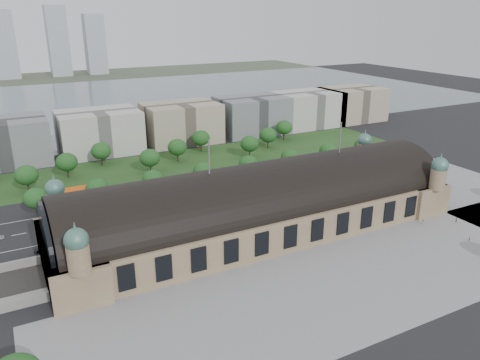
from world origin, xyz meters
name	(u,v)px	position (x,y,z in m)	size (l,w,h in m)	color
ground	(260,231)	(0.00, 0.00, 0.00)	(900.00, 900.00, 0.00)	black
station	(260,205)	(0.00, 0.00, 10.28)	(150.00, 48.40, 44.30)	#9C8761
plaza_south	(361,280)	(10.00, -44.00, 0.00)	(190.00, 48.00, 0.12)	gray
plaza_east	(450,186)	(103.00, 0.00, 0.00)	(56.00, 100.00, 0.12)	gray
road_slab	(174,205)	(-20.00, 38.00, 0.00)	(260.00, 26.00, 0.10)	black
grass_belt	(147,167)	(-15.00, 93.00, 0.00)	(300.00, 45.00, 0.10)	#22441B
petrol_station	(79,191)	(-53.91, 65.28, 2.95)	(14.00, 13.00, 5.05)	#D34E0C
lake	(96,102)	(0.00, 298.00, 0.00)	(700.00, 320.00, 0.08)	slate
far_shore	(63,77)	(0.00, 498.00, 0.00)	(700.00, 120.00, 0.14)	#44513D
far_tower_left	(5,45)	(-60.00, 508.00, 40.00)	(24.00, 24.00, 80.00)	#9EA8B2
far_tower_mid	(58,41)	(0.00, 508.00, 42.50)	(24.00, 24.00, 85.00)	#9EA8B2
far_tower_right	(95,44)	(45.00, 508.00, 37.50)	(24.00, 24.00, 75.00)	#9EA8B2
office_2	(3,142)	(-80.00, 133.00, 12.00)	(45.00, 32.00, 24.00)	slate
office_3	(99,132)	(-30.00, 133.00, 12.00)	(45.00, 32.00, 24.00)	#BBB9B2
office_4	(181,123)	(20.00, 133.00, 12.00)	(45.00, 32.00, 24.00)	tan
office_5	(252,115)	(70.00, 133.00, 12.00)	(45.00, 32.00, 24.00)	slate
office_6	(307,109)	(115.00, 133.00, 12.00)	(45.00, 32.00, 24.00)	#BBB9B2
office_7	(351,104)	(155.00, 133.00, 12.00)	(45.00, 32.00, 24.00)	tan
tree_row_2	(35,198)	(-72.00, 53.00, 7.43)	(9.60, 9.60, 11.52)	#2D2116
tree_row_3	(97,188)	(-48.00, 53.00, 7.43)	(9.60, 9.60, 11.52)	#2D2116
tree_row_4	(153,179)	(-24.00, 53.00, 7.43)	(9.60, 9.60, 11.52)	#2D2116
tree_row_5	(203,171)	(0.00, 53.00, 7.43)	(9.60, 9.60, 11.52)	#2D2116
tree_row_6	(249,164)	(24.00, 53.00, 7.43)	(9.60, 9.60, 11.52)	#2D2116
tree_row_7	(290,157)	(48.00, 53.00, 7.43)	(9.60, 9.60, 11.52)	#2D2116
tree_row_8	(328,151)	(72.00, 53.00, 7.43)	(9.60, 9.60, 11.52)	#2D2116
tree_row_9	(363,145)	(96.00, 53.00, 7.43)	(9.60, 9.60, 11.52)	#2D2116
tree_belt_3	(26,175)	(-73.00, 83.00, 8.05)	(10.40, 10.40, 12.48)	#2D2116
tree_belt_4	(67,162)	(-54.00, 95.00, 8.05)	(10.40, 10.40, 12.48)	#2D2116
tree_belt_5	(101,151)	(-35.00, 107.00, 8.05)	(10.40, 10.40, 12.48)	#2D2116
tree_belt_6	(150,158)	(-16.00, 83.00, 8.05)	(10.40, 10.40, 12.48)	#2D2116
tree_belt_7	(177,147)	(3.00, 95.00, 8.05)	(10.40, 10.40, 12.48)	#2D2116
tree_belt_8	(201,138)	(22.00, 107.00, 8.05)	(10.40, 10.40, 12.48)	#2D2116
tree_belt_9	(250,144)	(41.00, 83.00, 8.05)	(10.40, 10.40, 12.48)	#2D2116
tree_belt_10	(268,135)	(60.00, 95.00, 8.05)	(10.40, 10.40, 12.48)	#2D2116
tree_belt_11	(284,127)	(79.00, 107.00, 8.05)	(10.40, 10.40, 12.48)	#2D2116
traffic_car_2	(103,228)	(-51.57, 27.93, 0.77)	(2.57, 5.58, 1.55)	black
traffic_car_3	(165,200)	(-21.97, 43.31, 0.66)	(1.84, 4.53, 1.32)	maroon
traffic_car_4	(270,196)	(20.41, 27.04, 0.66)	(1.55, 3.85, 1.31)	#1B214D
traffic_car_6	(365,173)	(78.75, 31.17, 0.64)	(2.11, 4.57, 1.27)	#B9B9BB
parked_car_0	(41,249)	(-73.99, 21.00, 0.79)	(1.67, 4.78, 1.57)	black
parked_car_1	(73,238)	(-63.06, 25.00, 0.64)	(2.14, 4.64, 1.29)	maroon
parked_car_2	(109,230)	(-50.30, 25.00, 0.80)	(2.25, 5.53, 1.61)	#1D1C4E
parked_car_3	(127,227)	(-43.51, 24.19, 0.80)	(1.90, 4.72, 1.61)	slate
parked_car_4	(151,223)	(-34.55, 23.88, 0.72)	(1.53, 4.38, 1.44)	silver
parked_car_5	(149,227)	(-36.25, 21.00, 0.69)	(2.30, 4.98, 1.38)	gray
parked_car_6	(144,228)	(-37.90, 21.00, 0.72)	(2.03, 4.99, 1.45)	black
bus_west	(171,213)	(-25.00, 27.00, 1.57)	(2.64, 11.30, 3.15)	red
bus_mid	(210,204)	(-7.39, 28.92, 1.57)	(2.64, 11.26, 3.14)	silver
bus_east	(254,196)	(13.25, 28.10, 1.71)	(2.87, 12.27, 3.42)	beige
pedestrian_0	(423,222)	(58.16, -24.24, 0.98)	(0.96, 0.55, 1.97)	gray
pedestrian_1	(469,239)	(61.71, -41.99, 0.85)	(0.62, 0.41, 1.70)	gray
pedestrian_2	(456,220)	(70.98, -28.90, 0.90)	(0.88, 0.50, 1.80)	gray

